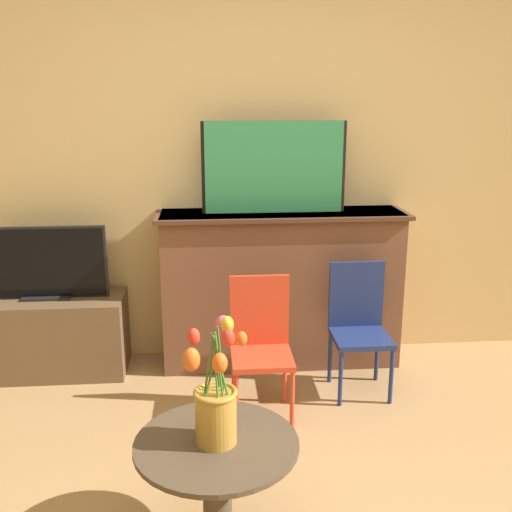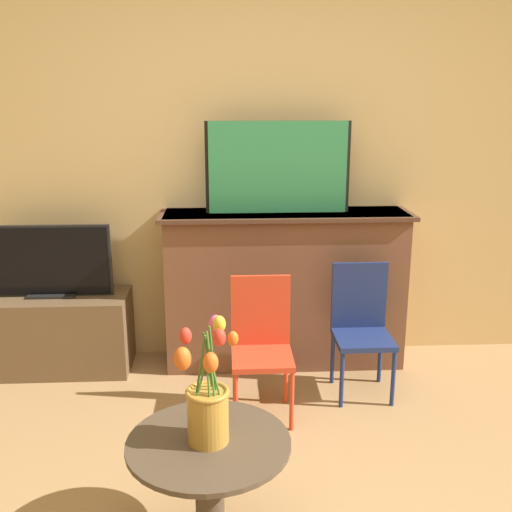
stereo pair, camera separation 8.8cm
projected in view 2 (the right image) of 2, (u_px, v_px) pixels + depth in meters
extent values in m
cube|color=tan|center=(264.00, 149.00, 3.76)|extent=(8.00, 0.06, 2.70)
cube|color=brown|center=(285.00, 289.00, 3.79)|extent=(1.48, 0.36, 0.99)
cube|color=#503123|center=(286.00, 215.00, 3.66)|extent=(1.54, 0.40, 0.02)
cube|color=black|center=(278.00, 167.00, 3.60)|extent=(0.87, 0.02, 0.55)
cube|color=#338E56|center=(278.00, 168.00, 3.59)|extent=(0.83, 0.02, 0.55)
cube|color=brown|center=(56.00, 333.00, 3.75)|extent=(0.92, 0.40, 0.49)
cube|color=black|center=(52.00, 295.00, 3.68)|extent=(0.29, 0.12, 0.01)
cube|color=black|center=(49.00, 261.00, 3.63)|extent=(0.75, 0.02, 0.45)
cube|color=black|center=(49.00, 261.00, 3.62)|extent=(0.72, 0.02, 0.42)
cylinder|color=red|center=(236.00, 403.00, 3.06)|extent=(0.02, 0.02, 0.33)
cylinder|color=red|center=(292.00, 401.00, 3.07)|extent=(0.02, 0.02, 0.33)
cylinder|color=red|center=(235.00, 377.00, 3.34)|extent=(0.02, 0.02, 0.33)
cylinder|color=red|center=(286.00, 376.00, 3.35)|extent=(0.02, 0.02, 0.33)
cube|color=red|center=(262.00, 358.00, 3.16)|extent=(0.32, 0.32, 0.03)
cube|color=red|center=(261.00, 310.00, 3.24)|extent=(0.32, 0.02, 0.39)
cylinder|color=navy|center=(342.00, 380.00, 3.30)|extent=(0.02, 0.02, 0.33)
cylinder|color=navy|center=(393.00, 379.00, 3.32)|extent=(0.02, 0.02, 0.33)
cylinder|color=navy|center=(333.00, 358.00, 3.58)|extent=(0.02, 0.02, 0.33)
cylinder|color=navy|center=(380.00, 357.00, 3.59)|extent=(0.02, 0.02, 0.33)
cube|color=navy|center=(363.00, 339.00, 3.40)|extent=(0.32, 0.32, 0.03)
cube|color=navy|center=(359.00, 295.00, 3.49)|extent=(0.32, 0.02, 0.39)
cylinder|color=#4C3D2D|center=(210.00, 498.00, 2.24)|extent=(0.11, 0.11, 0.45)
cylinder|color=#4C3D2D|center=(209.00, 443.00, 2.18)|extent=(0.60, 0.60, 0.02)
cylinder|color=#B78433|center=(208.00, 417.00, 2.15)|extent=(0.15, 0.15, 0.20)
torus|color=#B78433|center=(207.00, 392.00, 2.13)|extent=(0.16, 0.16, 0.02)
cylinder|color=#477A2D|center=(201.00, 381.00, 2.10)|extent=(0.07, 0.05, 0.23)
ellipsoid|color=orange|center=(182.00, 359.00, 2.03)|extent=(0.06, 0.06, 0.08)
cylinder|color=#477A2D|center=(209.00, 384.00, 2.09)|extent=(0.02, 0.06, 0.22)
ellipsoid|color=orange|center=(211.00, 363.00, 2.02)|extent=(0.05, 0.05, 0.07)
cylinder|color=#477A2D|center=(214.00, 372.00, 2.10)|extent=(0.08, 0.04, 0.29)
ellipsoid|color=orange|center=(233.00, 339.00, 2.03)|extent=(0.04, 0.04, 0.05)
cylinder|color=#477A2D|center=(214.00, 367.00, 2.12)|extent=(0.03, 0.02, 0.32)
ellipsoid|color=gold|center=(219.00, 324.00, 2.09)|extent=(0.04, 0.04, 0.06)
cylinder|color=#477A2D|center=(199.00, 373.00, 2.11)|extent=(0.05, 0.01, 0.29)
ellipsoid|color=red|center=(185.00, 336.00, 2.07)|extent=(0.04, 0.04, 0.06)
cylinder|color=#477A2D|center=(210.00, 369.00, 2.13)|extent=(0.03, 0.08, 0.29)
ellipsoid|color=#E0517A|center=(216.00, 325.00, 2.16)|extent=(0.06, 0.06, 0.08)
cylinder|color=#477A2D|center=(212.00, 373.00, 2.09)|extent=(0.04, 0.04, 0.30)
ellipsoid|color=red|center=(219.00, 337.00, 2.02)|extent=(0.04, 0.04, 0.06)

